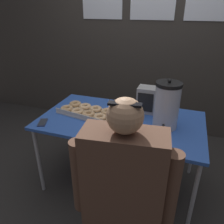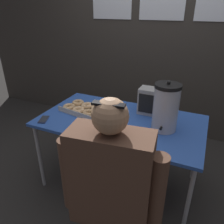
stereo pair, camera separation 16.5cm
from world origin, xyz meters
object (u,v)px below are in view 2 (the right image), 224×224
object	(u,v)px
cell_phone	(44,119)
person_seated	(110,200)
donut_box	(91,111)
space_heater	(148,101)
coffee_urn	(166,107)

from	to	relation	value
cell_phone	person_seated	distance (m)	1.02
donut_box	cell_phone	size ratio (longest dim) A/B	4.57
cell_phone	space_heater	world-z (taller)	space_heater
space_heater	donut_box	bearing A→B (deg)	-153.58
cell_phone	person_seated	bearing A→B (deg)	-49.60
cell_phone	person_seated	size ratio (longest dim) A/B	0.12
coffee_urn	cell_phone	world-z (taller)	coffee_urn
space_heater	person_seated	size ratio (longest dim) A/B	0.20
donut_box	space_heater	world-z (taller)	space_heater
space_heater	person_seated	distance (m)	1.05
coffee_urn	space_heater	size ratio (longest dim) A/B	1.69
coffee_urn	space_heater	world-z (taller)	coffee_urn
person_seated	space_heater	bearing A→B (deg)	-93.66
cell_phone	person_seated	xyz separation A→B (m)	(0.89, -0.47, -0.15)
donut_box	person_seated	xyz separation A→B (m)	(0.56, -0.76, -0.17)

